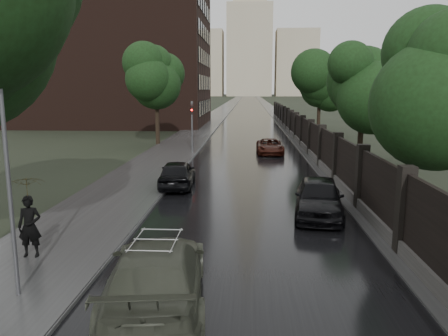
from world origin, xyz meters
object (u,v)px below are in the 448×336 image
car_right_near (319,197)px  tree_left_far (156,85)px  tree_right_b (363,88)px  car_right_far (270,146)px  volga_sedan (157,274)px  tree_right_c (320,88)px  lamp_post (9,190)px  hatchback_left (177,174)px  pedestrian_umbrella (27,193)px  traffic_light (192,123)px

car_right_near → tree_left_far: bearing=124.3°
tree_right_b → car_right_far: size_ratio=1.67×
volga_sedan → car_right_near: volga_sedan is taller
tree_left_far → tree_right_c: size_ratio=1.05×
lamp_post → car_right_far: 24.95m
lamp_post → car_right_far: size_ratio=1.21×
lamp_post → car_right_near: bearing=42.2°
hatchback_left → pedestrian_umbrella: (-2.64, -9.78, 1.32)m
volga_sedan → tree_right_c: bearing=-110.7°
pedestrian_umbrella → tree_right_b: bearing=45.8°
tree_right_b → hatchback_left: 14.56m
car_right_far → tree_right_c: bearing=66.6°
tree_right_b → tree_left_far: bearing=152.7°
traffic_light → tree_right_b: bearing=-14.2°
volga_sedan → hatchback_left: bearing=-89.6°
lamp_post → car_right_far: lamp_post is taller
lamp_post → pedestrian_umbrella: size_ratio=1.83×
tree_left_far → traffic_light: bearing=-53.5°
tree_right_b → lamp_post: (-12.90, -20.50, -2.28)m
hatchback_left → car_right_far: 12.86m
lamp_post → hatchback_left: bearing=81.5°
car_right_near → pedestrian_umbrella: bearing=-143.2°
tree_right_b → volga_sedan: 23.08m
traffic_light → lamp_post: bearing=-92.7°
car_right_near → volga_sedan: bearing=-115.4°
pedestrian_umbrella → car_right_far: bearing=62.9°
hatchback_left → car_right_far: (5.20, 11.76, -0.12)m
car_right_near → car_right_far: size_ratio=1.06×
tree_left_far → car_right_near: (10.71, -21.15, -4.48)m
tree_left_far → tree_right_b: size_ratio=1.05×
hatchback_left → car_right_near: 7.89m
volga_sedan → car_right_far: volga_sedan is taller
traffic_light → car_right_far: traffic_light is taller
volga_sedan → hatchback_left: 12.27m
tree_right_b → car_right_far: (-5.90, 3.36, -4.36)m
tree_right_b → tree_right_c: (0.00, 18.00, 0.00)m
tree_right_b → hatchback_left: (-11.10, -8.41, -4.25)m
car_right_far → pedestrian_umbrella: bearing=-111.4°
lamp_post → car_right_near: (8.11, 7.35, -1.91)m
hatchback_left → tree_right_c: bearing=-115.9°
tree_right_c → traffic_light: bearing=-128.2°
tree_left_far → lamp_post: bearing=-84.8°
tree_left_far → hatchback_left: bearing=-75.0°
tree_left_far → car_right_far: bearing=-25.8°
tree_left_far → car_right_near: size_ratio=1.65×
tree_left_far → traffic_light: tree_left_far is taller
car_right_near → pedestrian_umbrella: pedestrian_umbrella is taller
lamp_post → pedestrian_umbrella: 2.55m
tree_right_c → car_right_near: 31.79m
tree_right_b → pedestrian_umbrella: tree_right_b is taller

